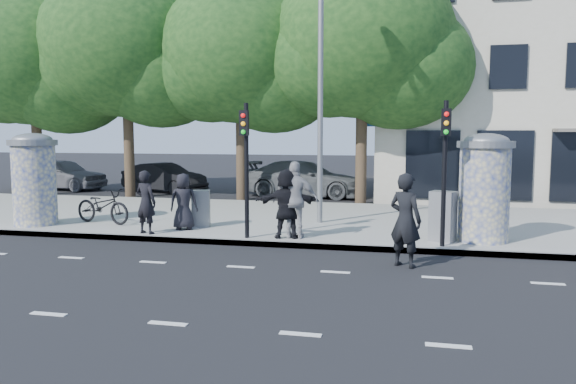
% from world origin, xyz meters
% --- Properties ---
extents(ground, '(120.00, 120.00, 0.00)m').
position_xyz_m(ground, '(0.00, 0.00, 0.00)').
color(ground, black).
rests_on(ground, ground).
extents(sidewalk, '(40.00, 8.00, 0.15)m').
position_xyz_m(sidewalk, '(0.00, 7.50, 0.07)').
color(sidewalk, gray).
rests_on(sidewalk, ground).
extents(curb, '(40.00, 0.10, 0.16)m').
position_xyz_m(curb, '(0.00, 3.55, 0.07)').
color(curb, slate).
rests_on(curb, ground).
extents(lane_dash_near, '(32.00, 0.12, 0.01)m').
position_xyz_m(lane_dash_near, '(0.00, -2.20, 0.00)').
color(lane_dash_near, silver).
rests_on(lane_dash_near, ground).
extents(lane_dash_far, '(32.00, 0.12, 0.01)m').
position_xyz_m(lane_dash_far, '(0.00, 1.40, 0.00)').
color(lane_dash_far, silver).
rests_on(lane_dash_far, ground).
extents(ad_column_left, '(1.36, 1.36, 2.65)m').
position_xyz_m(ad_column_left, '(-7.20, 4.50, 1.54)').
color(ad_column_left, beige).
rests_on(ad_column_left, sidewalk).
extents(ad_column_right, '(1.36, 1.36, 2.65)m').
position_xyz_m(ad_column_right, '(5.20, 4.70, 1.54)').
color(ad_column_right, beige).
rests_on(ad_column_right, sidewalk).
extents(traffic_pole_near, '(0.22, 0.31, 3.40)m').
position_xyz_m(traffic_pole_near, '(-0.60, 3.79, 2.23)').
color(traffic_pole_near, black).
rests_on(traffic_pole_near, sidewalk).
extents(traffic_pole_far, '(0.22, 0.31, 3.40)m').
position_xyz_m(traffic_pole_far, '(4.20, 3.79, 2.23)').
color(traffic_pole_far, black).
rests_on(traffic_pole_far, sidewalk).
extents(street_lamp, '(0.25, 0.93, 8.00)m').
position_xyz_m(street_lamp, '(0.80, 6.63, 4.79)').
color(street_lamp, slate).
rests_on(street_lamp, sidewalk).
extents(tree_far_left, '(7.20, 7.20, 9.26)m').
position_xyz_m(tree_far_left, '(-13.00, 12.50, 6.19)').
color(tree_far_left, '#38281C').
rests_on(tree_far_left, ground).
extents(tree_mid_left, '(7.20, 7.20, 9.57)m').
position_xyz_m(tree_mid_left, '(-8.50, 12.50, 6.50)').
color(tree_mid_left, '#38281C').
rests_on(tree_mid_left, ground).
extents(tree_near_left, '(6.80, 6.80, 8.97)m').
position_xyz_m(tree_near_left, '(-3.50, 12.70, 6.06)').
color(tree_near_left, '#38281C').
rests_on(tree_near_left, ground).
extents(tree_center, '(7.00, 7.00, 9.30)m').
position_xyz_m(tree_center, '(1.50, 12.30, 6.31)').
color(tree_center, '#38281C').
rests_on(tree_center, ground).
extents(ped_a, '(0.85, 0.66, 1.56)m').
position_xyz_m(ped_a, '(-2.66, 4.65, 0.93)').
color(ped_a, black).
rests_on(ped_a, sidewalk).
extents(ped_b, '(0.69, 0.54, 1.68)m').
position_xyz_m(ped_b, '(-3.38, 3.85, 0.99)').
color(ped_b, black).
rests_on(ped_b, sidewalk).
extents(ped_e, '(1.17, 0.69, 1.95)m').
position_xyz_m(ped_e, '(0.61, 4.07, 1.13)').
color(ped_e, '#A09FA2').
rests_on(ped_e, sidewalk).
extents(ped_f, '(1.71, 0.82, 1.77)m').
position_xyz_m(ped_f, '(0.39, 4.05, 1.03)').
color(ped_f, black).
rests_on(ped_f, sidewalk).
extents(man_road, '(0.86, 0.77, 1.98)m').
position_xyz_m(man_road, '(3.36, 2.20, 0.99)').
color(man_road, black).
rests_on(man_road, ground).
extents(bicycle, '(1.16, 2.09, 1.04)m').
position_xyz_m(bicycle, '(-5.40, 5.11, 0.67)').
color(bicycle, black).
rests_on(bicycle, sidewalk).
extents(cabinet_left, '(0.57, 0.48, 1.04)m').
position_xyz_m(cabinet_left, '(-2.37, 5.22, 0.67)').
color(cabinet_left, slate).
rests_on(cabinet_left, sidewalk).
extents(cabinet_right, '(0.70, 0.61, 1.24)m').
position_xyz_m(cabinet_right, '(4.23, 4.49, 0.77)').
color(cabinet_right, gray).
rests_on(cabinet_right, sidewalk).
extents(car_left, '(2.38, 4.73, 1.55)m').
position_xyz_m(car_left, '(-13.48, 14.92, 0.77)').
color(car_left, slate).
rests_on(car_left, ground).
extents(car_mid, '(2.57, 4.41, 1.37)m').
position_xyz_m(car_mid, '(-8.00, 14.87, 0.69)').
color(car_mid, black).
rests_on(car_mid, ground).
extents(car_right, '(2.71, 5.58, 1.57)m').
position_xyz_m(car_right, '(-1.18, 14.54, 0.78)').
color(car_right, '#5A5E61').
rests_on(car_right, ground).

